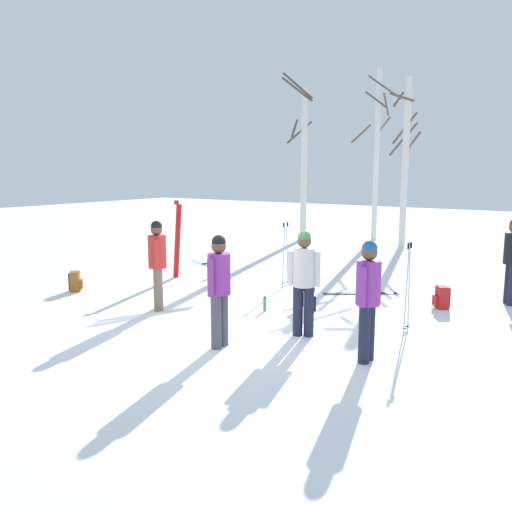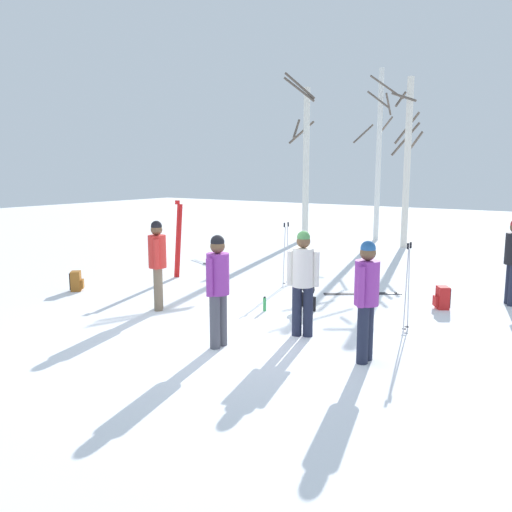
{
  "view_description": "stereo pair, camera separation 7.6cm",
  "coord_description": "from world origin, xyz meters",
  "px_view_note": "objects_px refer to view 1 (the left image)",
  "views": [
    {
      "loc": [
        4.89,
        -6.81,
        2.68
      ],
      "look_at": [
        -0.75,
        1.66,
        1.0
      ],
      "focal_mm": 37.2,
      "sensor_mm": 36.0,
      "label": 1
    },
    {
      "loc": [
        4.95,
        -6.76,
        2.68
      ],
      "look_at": [
        -0.75,
        1.66,
        1.0
      ],
      "focal_mm": 37.2,
      "sensor_mm": 36.0,
      "label": 2
    }
  ],
  "objects_px": {
    "backpack_0": "(76,282)",
    "birch_tree_0": "(303,159)",
    "person_0": "(219,284)",
    "water_bottle_0": "(265,304)",
    "birch_tree_1": "(376,152)",
    "ski_poles_0": "(408,285)",
    "ski_pair_lying_0": "(362,293)",
    "backpack_1": "(442,298)",
    "ski_pair_planted_0": "(177,240)",
    "person_3": "(368,293)",
    "birch_tree_2": "(405,160)",
    "ski_poles_1": "(285,252)",
    "person_4": "(304,276)",
    "dog": "(308,289)",
    "person_1": "(157,259)",
    "ski_pair_lying_1": "(206,264)"
  },
  "relations": [
    {
      "from": "person_1",
      "to": "ski_pair_planted_0",
      "type": "relative_size",
      "value": 0.89
    },
    {
      "from": "ski_pair_lying_1",
      "to": "birch_tree_0",
      "type": "bearing_deg",
      "value": 93.65
    },
    {
      "from": "person_4",
      "to": "ski_pair_planted_0",
      "type": "xyz_separation_m",
      "value": [
        -4.84,
        2.39,
        -0.03
      ]
    },
    {
      "from": "person_4",
      "to": "ski_poles_1",
      "type": "xyz_separation_m",
      "value": [
        -2.14,
        3.06,
        -0.2
      ]
    },
    {
      "from": "ski_pair_lying_1",
      "to": "ski_pair_planted_0",
      "type": "bearing_deg",
      "value": -73.21
    },
    {
      "from": "birch_tree_0",
      "to": "birch_tree_2",
      "type": "xyz_separation_m",
      "value": [
        3.85,
        0.08,
        -0.06
      ]
    },
    {
      "from": "water_bottle_0",
      "to": "birch_tree_1",
      "type": "height_order",
      "value": "birch_tree_1"
    },
    {
      "from": "person_4",
      "to": "dog",
      "type": "relative_size",
      "value": 2.41
    },
    {
      "from": "backpack_0",
      "to": "birch_tree_1",
      "type": "relative_size",
      "value": 0.07
    },
    {
      "from": "person_0",
      "to": "ski_pair_planted_0",
      "type": "bearing_deg",
      "value": 138.61
    },
    {
      "from": "backpack_1",
      "to": "water_bottle_0",
      "type": "bearing_deg",
      "value": -143.06
    },
    {
      "from": "water_bottle_0",
      "to": "birch_tree_0",
      "type": "height_order",
      "value": "birch_tree_0"
    },
    {
      "from": "person_3",
      "to": "birch_tree_0",
      "type": "bearing_deg",
      "value": 122.66
    },
    {
      "from": "ski_pair_lying_0",
      "to": "backpack_0",
      "type": "distance_m",
      "value": 6.31
    },
    {
      "from": "person_0",
      "to": "ski_pair_lying_0",
      "type": "relative_size",
      "value": 1.18
    },
    {
      "from": "birch_tree_1",
      "to": "ski_pair_lying_0",
      "type": "bearing_deg",
      "value": -70.16
    },
    {
      "from": "person_0",
      "to": "water_bottle_0",
      "type": "bearing_deg",
      "value": 104.31
    },
    {
      "from": "dog",
      "to": "ski_pair_planted_0",
      "type": "bearing_deg",
      "value": 168.6
    },
    {
      "from": "backpack_0",
      "to": "ski_pair_planted_0",
      "type": "bearing_deg",
      "value": 69.71
    },
    {
      "from": "person_4",
      "to": "ski_pair_planted_0",
      "type": "distance_m",
      "value": 5.4
    },
    {
      "from": "person_3",
      "to": "ski_pair_planted_0",
      "type": "distance_m",
      "value": 6.79
    },
    {
      "from": "backpack_0",
      "to": "birch_tree_0",
      "type": "distance_m",
      "value": 10.87
    },
    {
      "from": "ski_poles_1",
      "to": "birch_tree_0",
      "type": "bearing_deg",
      "value": 116.02
    },
    {
      "from": "person_0",
      "to": "backpack_1",
      "type": "bearing_deg",
      "value": 62.02
    },
    {
      "from": "person_1",
      "to": "ski_pair_planted_0",
      "type": "distance_m",
      "value": 3.06
    },
    {
      "from": "person_0",
      "to": "birch_tree_0",
      "type": "distance_m",
      "value": 12.86
    },
    {
      "from": "ski_poles_0",
      "to": "ski_pair_lying_0",
      "type": "bearing_deg",
      "value": 127.67
    },
    {
      "from": "ski_poles_0",
      "to": "person_4",
      "type": "bearing_deg",
      "value": -139.22
    },
    {
      "from": "ski_pair_planted_0",
      "to": "ski_pair_lying_0",
      "type": "distance_m",
      "value": 4.69
    },
    {
      "from": "backpack_1",
      "to": "water_bottle_0",
      "type": "xyz_separation_m",
      "value": [
        -2.75,
        -2.07,
        -0.08
      ]
    },
    {
      "from": "person_0",
      "to": "birch_tree_2",
      "type": "xyz_separation_m",
      "value": [
        -1.12,
        11.76,
        1.99
      ]
    },
    {
      "from": "birch_tree_0",
      "to": "birch_tree_2",
      "type": "height_order",
      "value": "birch_tree_0"
    },
    {
      "from": "ski_poles_1",
      "to": "birch_tree_0",
      "type": "height_order",
      "value": "birch_tree_0"
    },
    {
      "from": "person_3",
      "to": "ski_pair_planted_0",
      "type": "xyz_separation_m",
      "value": [
        -6.13,
        2.91,
        -0.03
      ]
    },
    {
      "from": "ski_pair_planted_0",
      "to": "person_3",
      "type": "bearing_deg",
      "value": -25.4
    },
    {
      "from": "person_3",
      "to": "person_4",
      "type": "relative_size",
      "value": 1.0
    },
    {
      "from": "person_4",
      "to": "backpack_1",
      "type": "height_order",
      "value": "person_4"
    },
    {
      "from": "person_1",
      "to": "person_4",
      "type": "relative_size",
      "value": 1.0
    },
    {
      "from": "ski_pair_planted_0",
      "to": "ski_pair_lying_1",
      "type": "xyz_separation_m",
      "value": [
        -0.53,
        1.75,
        -0.94
      ]
    },
    {
      "from": "dog",
      "to": "birch_tree_1",
      "type": "distance_m",
      "value": 10.95
    },
    {
      "from": "water_bottle_0",
      "to": "birch_tree_2",
      "type": "relative_size",
      "value": 0.05
    },
    {
      "from": "person_4",
      "to": "ski_poles_0",
      "type": "xyz_separation_m",
      "value": [
        1.32,
        1.14,
        -0.18
      ]
    },
    {
      "from": "person_0",
      "to": "ski_pair_lying_1",
      "type": "relative_size",
      "value": 0.99
    },
    {
      "from": "dog",
      "to": "ski_pair_lying_0",
      "type": "xyz_separation_m",
      "value": [
        0.43,
        1.71,
        -0.38
      ]
    },
    {
      "from": "person_0",
      "to": "ski_poles_1",
      "type": "height_order",
      "value": "person_0"
    },
    {
      "from": "ski_pair_lying_0",
      "to": "birch_tree_2",
      "type": "bearing_deg",
      "value": 102.28
    },
    {
      "from": "ski_poles_0",
      "to": "birch_tree_2",
      "type": "bearing_deg",
      "value": 108.95
    },
    {
      "from": "birch_tree_0",
      "to": "ski_pair_lying_0",
      "type": "bearing_deg",
      "value": -52.99
    },
    {
      "from": "person_1",
      "to": "dog",
      "type": "xyz_separation_m",
      "value": [
        2.33,
        1.68,
        -0.59
      ]
    },
    {
      "from": "ski_poles_0",
      "to": "backpack_1",
      "type": "relative_size",
      "value": 3.41
    }
  ]
}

